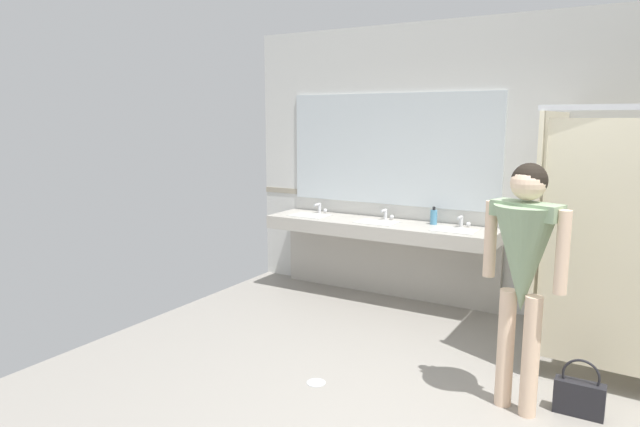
% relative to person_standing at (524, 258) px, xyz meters
% --- Properties ---
extents(wall_back, '(6.36, 0.12, 2.86)m').
position_rel_person_standing_xyz_m(wall_back, '(-0.20, 1.97, 0.40)').
color(wall_back, silver).
rests_on(wall_back, ground_plane).
extents(wall_back_tile_band, '(6.36, 0.01, 0.06)m').
position_rel_person_standing_xyz_m(wall_back_tile_band, '(-0.20, 1.90, 0.02)').
color(wall_back_tile_band, '#9E937F').
rests_on(wall_back_tile_band, wall_back).
extents(vanity_counter, '(2.45, 0.56, 0.95)m').
position_rel_person_standing_xyz_m(vanity_counter, '(-1.74, 1.69, -0.41)').
color(vanity_counter, '#B2ADA3').
rests_on(vanity_counter, ground_plane).
extents(mirror_panel, '(2.35, 0.02, 1.17)m').
position_rel_person_standing_xyz_m(mirror_panel, '(-1.74, 1.89, 0.55)').
color(mirror_panel, silver).
rests_on(mirror_panel, wall_back).
extents(person_standing, '(0.54, 0.51, 1.63)m').
position_rel_person_standing_xyz_m(person_standing, '(0.00, 0.00, 0.00)').
color(person_standing, beige).
rests_on(person_standing, ground_plane).
extents(handbag, '(0.31, 0.10, 0.38)m').
position_rel_person_standing_xyz_m(handbag, '(0.37, 0.14, -0.90)').
color(handbag, black).
rests_on(handbag, ground_plane).
extents(soap_dispenser, '(0.07, 0.07, 0.18)m').
position_rel_person_standing_xyz_m(soap_dispenser, '(-1.20, 1.78, -0.11)').
color(soap_dispenser, teal).
rests_on(soap_dispenser, vanity_counter).
extents(floor_drain_cover, '(0.14, 0.14, 0.01)m').
position_rel_person_standing_xyz_m(floor_drain_cover, '(-1.32, -0.35, -1.03)').
color(floor_drain_cover, '#B7BABF').
rests_on(floor_drain_cover, ground_plane).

